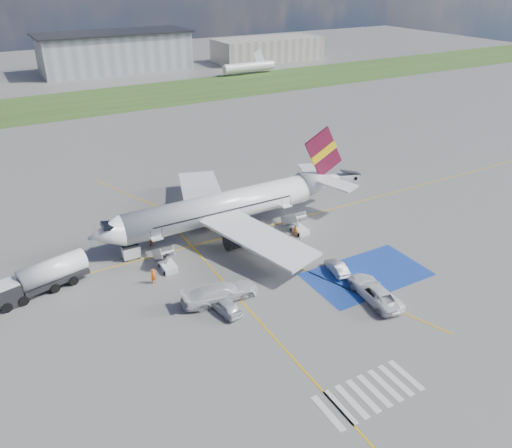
{
  "coord_description": "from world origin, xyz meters",
  "views": [
    {
      "loc": [
        -24.92,
        -39.78,
        31.63
      ],
      "look_at": [
        1.8,
        7.45,
        3.5
      ],
      "focal_mm": 35.0,
      "sensor_mm": 36.0,
      "label": 1
    }
  ],
  "objects_px": {
    "gpu_cart": "(131,253)",
    "van_white_a": "(375,290)",
    "van_white_b": "(220,290)",
    "fuel_tanker": "(43,279)",
    "car_silver_a": "(225,306)",
    "belt_loader": "(343,177)",
    "car_silver_b": "(337,268)",
    "airliner": "(230,205)"
  },
  "relations": [
    {
      "from": "car_silver_b",
      "to": "van_white_a",
      "type": "relative_size",
      "value": 0.68
    },
    {
      "from": "gpu_cart",
      "to": "belt_loader",
      "type": "xyz_separation_m",
      "value": [
        38.19,
        7.28,
        -0.36
      ]
    },
    {
      "from": "gpu_cart",
      "to": "van_white_b",
      "type": "relative_size",
      "value": 0.33
    },
    {
      "from": "gpu_cart",
      "to": "van_white_a",
      "type": "xyz_separation_m",
      "value": [
        20.12,
        -20.83,
        0.33
      ]
    },
    {
      "from": "van_white_b",
      "to": "airliner",
      "type": "bearing_deg",
      "value": -26.75
    },
    {
      "from": "belt_loader",
      "to": "fuel_tanker",
      "type": "bearing_deg",
      "value": -155.59
    },
    {
      "from": "van_white_b",
      "to": "belt_loader",
      "type": "bearing_deg",
      "value": -54.24
    },
    {
      "from": "van_white_a",
      "to": "car_silver_a",
      "type": "bearing_deg",
      "value": -13.84
    },
    {
      "from": "fuel_tanker",
      "to": "van_white_a",
      "type": "distance_m",
      "value": 35.83
    },
    {
      "from": "van_white_a",
      "to": "van_white_b",
      "type": "relative_size",
      "value": 0.93
    },
    {
      "from": "airliner",
      "to": "van_white_a",
      "type": "distance_m",
      "value": 22.87
    },
    {
      "from": "fuel_tanker",
      "to": "van_white_b",
      "type": "xyz_separation_m",
      "value": [
        15.99,
        -11.1,
        -0.17
      ]
    },
    {
      "from": "airliner",
      "to": "van_white_a",
      "type": "bearing_deg",
      "value": -74.4
    },
    {
      "from": "belt_loader",
      "to": "car_silver_a",
      "type": "xyz_separation_m",
      "value": [
        -33.01,
        -22.39,
        0.33
      ]
    },
    {
      "from": "fuel_tanker",
      "to": "belt_loader",
      "type": "relative_size",
      "value": 1.77
    },
    {
      "from": "belt_loader",
      "to": "van_white_a",
      "type": "relative_size",
      "value": 0.97
    },
    {
      "from": "belt_loader",
      "to": "van_white_a",
      "type": "distance_m",
      "value": 33.42
    },
    {
      "from": "gpu_cart",
      "to": "van_white_b",
      "type": "bearing_deg",
      "value": -65.33
    },
    {
      "from": "fuel_tanker",
      "to": "car_silver_b",
      "type": "xyz_separation_m",
      "value": [
        30.07,
        -12.92,
        -0.74
      ]
    },
    {
      "from": "airliner",
      "to": "gpu_cart",
      "type": "distance_m",
      "value": 14.29
    },
    {
      "from": "gpu_cart",
      "to": "van_white_b",
      "type": "distance_m",
      "value": 14.22
    },
    {
      "from": "van_white_a",
      "to": "van_white_b",
      "type": "height_order",
      "value": "van_white_b"
    },
    {
      "from": "fuel_tanker",
      "to": "van_white_b",
      "type": "distance_m",
      "value": 19.47
    },
    {
      "from": "airliner",
      "to": "van_white_a",
      "type": "xyz_separation_m",
      "value": [
        6.12,
        -21.92,
        -2.29
      ]
    },
    {
      "from": "van_white_a",
      "to": "airliner",
      "type": "bearing_deg",
      "value": -67.3
    },
    {
      "from": "car_silver_a",
      "to": "van_white_a",
      "type": "height_order",
      "value": "van_white_a"
    },
    {
      "from": "airliner",
      "to": "car_silver_a",
      "type": "relative_size",
      "value": 8.47
    },
    {
      "from": "airliner",
      "to": "belt_loader",
      "type": "bearing_deg",
      "value": 14.36
    },
    {
      "from": "car_silver_a",
      "to": "van_white_a",
      "type": "xyz_separation_m",
      "value": [
        14.94,
        -5.72,
        0.36
      ]
    },
    {
      "from": "car_silver_a",
      "to": "belt_loader",
      "type": "bearing_deg",
      "value": -155.45
    },
    {
      "from": "fuel_tanker",
      "to": "car_silver_b",
      "type": "relative_size",
      "value": 2.51
    },
    {
      "from": "van_white_a",
      "to": "belt_loader",
      "type": "bearing_deg",
      "value": -115.65
    },
    {
      "from": "van_white_a",
      "to": "van_white_b",
      "type": "xyz_separation_m",
      "value": [
        -14.44,
        7.81,
        0.13
      ]
    },
    {
      "from": "belt_loader",
      "to": "van_white_b",
      "type": "bearing_deg",
      "value": -134.35
    },
    {
      "from": "car_silver_b",
      "to": "fuel_tanker",
      "type": "bearing_deg",
      "value": -13.23
    },
    {
      "from": "gpu_cart",
      "to": "car_silver_b",
      "type": "distance_m",
      "value": 24.71
    },
    {
      "from": "fuel_tanker",
      "to": "airliner",
      "type": "bearing_deg",
      "value": -6.82
    },
    {
      "from": "belt_loader",
      "to": "car_silver_a",
      "type": "bearing_deg",
      "value": -132.18
    },
    {
      "from": "car_silver_a",
      "to": "van_white_a",
      "type": "distance_m",
      "value": 16.0
    },
    {
      "from": "van_white_b",
      "to": "fuel_tanker",
      "type": "bearing_deg",
      "value": 59.01
    },
    {
      "from": "car_silver_a",
      "to": "car_silver_b",
      "type": "xyz_separation_m",
      "value": [
        14.58,
        0.27,
        -0.08
      ]
    },
    {
      "from": "belt_loader",
      "to": "car_silver_b",
      "type": "distance_m",
      "value": 28.79
    }
  ]
}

